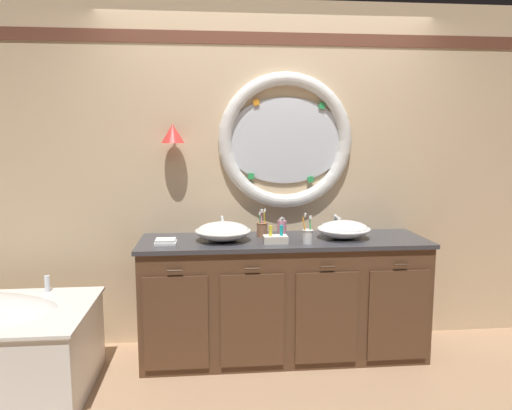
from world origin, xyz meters
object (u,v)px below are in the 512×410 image
Objects in this scene: soap_dispenser at (282,227)px; folded_hand_towel at (166,242)px; toothbrush_holder_right at (308,236)px; sink_basin_left at (223,231)px; toothbrush_holder_left at (262,229)px; toiletry_basket at (276,239)px; sink_basin_right at (344,229)px.

folded_hand_towel is at bearing -165.81° from soap_dispenser.
toothbrush_holder_right is at bearing -65.14° from soap_dispenser.
sink_basin_left is 0.59m from toothbrush_holder_right.
toothbrush_holder_left is 1.26× the size of toiletry_basket.
toothbrush_holder_left is 0.99× the size of toothbrush_holder_right.
sink_basin_left is 0.31m from toothbrush_holder_left.
toothbrush_holder_right reaches higher than sink_basin_left.
sink_basin_left is 2.71× the size of folded_hand_towel.
sink_basin_left is at bearing 180.00° from sink_basin_right.
toothbrush_holder_left is at bearing 107.86° from toiletry_basket.
toothbrush_holder_left is at bearing 138.15° from toothbrush_holder_right.
toiletry_basket is at bearing -107.24° from soap_dispenser.
soap_dispenser reaches higher than sink_basin_left.
toiletry_basket is (0.76, -0.05, 0.01)m from folded_hand_towel.
toothbrush_holder_right is 1.45× the size of folded_hand_towel.
folded_hand_towel is at bearing -177.19° from sink_basin_right.
soap_dispenser is at bearing 114.86° from toothbrush_holder_right.
folded_hand_towel is at bearing -171.08° from sink_basin_left.
soap_dispenser is at bearing 14.19° from folded_hand_towel.
folded_hand_towel is (-0.69, -0.18, -0.04)m from toothbrush_holder_left.
toiletry_basket is at bearing -3.48° from folded_hand_towel.
toothbrush_holder_left is (-0.58, 0.12, -0.01)m from sink_basin_right.
toiletry_basket is (-0.51, -0.11, -0.03)m from sink_basin_right.
sink_basin_right is 0.45m from soap_dispenser.
toothbrush_holder_right is (-0.29, -0.14, -0.01)m from sink_basin_right.
toiletry_basket is at bearing -16.65° from sink_basin_left.
toothbrush_holder_left is 0.71m from folded_hand_towel.
sink_basin_right is at bearing 2.81° from folded_hand_towel.
sink_basin_left is 1.87× the size of toothbrush_holder_right.
sink_basin_right is 1.81× the size of toothbrush_holder_right.
sink_basin_left is 2.80× the size of soap_dispenser.
sink_basin_left is 1.89× the size of toothbrush_holder_left.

